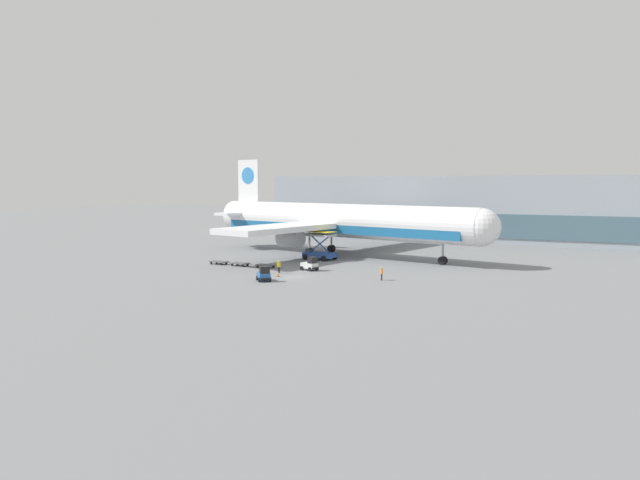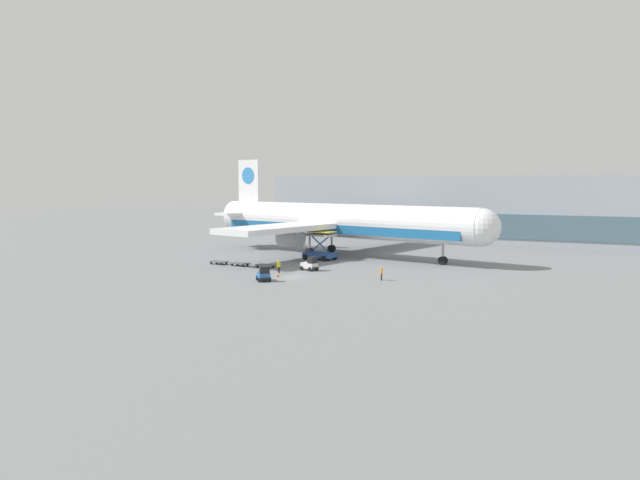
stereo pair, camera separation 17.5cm
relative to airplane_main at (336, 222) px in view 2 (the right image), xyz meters
The scene contains 12 objects.
ground_plane 26.57m from the airplane_main, 78.97° to the right, with size 400.00×400.00×0.00m, color slate.
terminal_building 41.83m from the airplane_main, 68.40° to the left, with size 90.00×18.20×14.00m.
airplane_main is the anchor object (origin of this frame).
scissor_lift_loader 7.98m from the airplane_main, 88.22° to the right, with size 5.71×4.29×4.66m.
baggage_tug_foreground 19.93m from the airplane_main, 76.83° to the right, with size 2.74×2.20×2.00m.
baggage_tug_mid 30.73m from the airplane_main, 83.55° to the right, with size 2.69×2.77×2.00m.
baggage_dolly_lead 22.80m from the airplane_main, 121.09° to the right, with size 3.76×1.75×0.48m.
baggage_dolly_second 21.29m from the airplane_main, 111.00° to the right, with size 3.76×1.75×0.48m.
baggage_dolly_third 20.14m from the airplane_main, 98.50° to the right, with size 3.76×1.75×0.48m.
ground_crew_near 28.79m from the airplane_main, 53.53° to the right, with size 0.39×0.48×1.77m.
ground_crew_far 23.62m from the airplane_main, 86.00° to the right, with size 0.37×0.51×1.82m.
traffic_cone_near 26.57m from the airplane_main, 83.28° to the right, with size 0.40×0.40×0.75m.
Camera 2 is at (39.79, -73.21, 12.88)m, focal length 35.00 mm.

